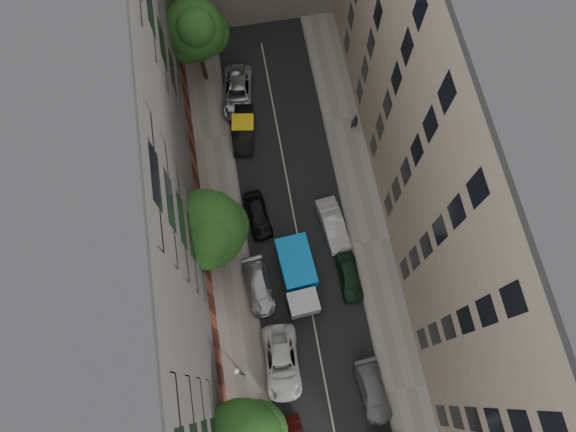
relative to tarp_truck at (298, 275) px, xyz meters
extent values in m
plane|color=#4C4C49|center=(0.60, 1.98, -1.45)|extent=(120.00, 120.00, 0.00)
cube|color=black|center=(0.60, 1.98, -1.44)|extent=(8.00, 44.00, 0.02)
cube|color=gray|center=(-4.90, 1.98, -1.37)|extent=(3.00, 44.00, 0.15)
cube|color=gray|center=(6.10, 1.98, -1.37)|extent=(3.00, 44.00, 0.15)
cube|color=#524F4D|center=(-10.40, 1.98, 8.55)|extent=(8.00, 44.00, 20.00)
cube|color=tan|center=(11.60, 1.98, 8.55)|extent=(8.00, 44.00, 20.00)
cube|color=black|center=(0.00, -0.10, -0.87)|extent=(2.63, 5.82, 0.32)
cube|color=#A2A3A6|center=(0.00, -2.10, 0.08)|extent=(2.22, 1.83, 1.79)
cube|color=#0D91FF|center=(0.00, 0.84, 0.23)|extent=(2.59, 3.95, 1.89)
cylinder|color=black|center=(-1.00, -2.10, -1.01)|extent=(0.29, 0.88, 0.88)
cylinder|color=black|center=(1.00, -2.10, -1.01)|extent=(0.29, 0.88, 0.88)
cylinder|color=black|center=(-1.00, 1.58, -1.01)|extent=(0.29, 0.88, 0.88)
cylinder|color=black|center=(1.00, 1.58, -1.01)|extent=(0.29, 0.88, 0.88)
imported|color=silver|center=(-2.20, -5.82, -0.71)|extent=(2.75, 5.46, 1.48)
imported|color=#B5B5BA|center=(-3.00, -0.22, -0.79)|extent=(2.18, 4.64, 1.31)
imported|color=black|center=(-2.20, 5.38, -0.76)|extent=(2.06, 4.21, 1.38)
imported|color=black|center=(-2.20, 12.98, -0.70)|extent=(2.29, 4.74, 1.50)
imported|color=#B9B8BE|center=(-2.20, 16.58, -0.70)|extent=(3.31, 5.73, 1.50)
imported|color=slate|center=(3.71, -8.82, -0.80)|extent=(2.14, 4.58, 1.29)
imported|color=black|center=(3.81, -0.62, -0.79)|extent=(1.57, 3.88, 1.32)
imported|color=silver|center=(3.40, 3.58, -0.70)|extent=(2.10, 4.67, 1.49)
sphere|color=#214C19|center=(-4.36, -9.81, 3.43)|extent=(3.82, 3.82, 3.82)
cylinder|color=#382619|center=(-5.80, 3.19, 0.03)|extent=(0.36, 0.36, 2.66)
cylinder|color=#382619|center=(-5.80, 3.19, 2.31)|extent=(0.24, 0.24, 1.90)
sphere|color=#214C19|center=(-5.80, 3.19, 4.17)|extent=(5.47, 5.47, 5.47)
sphere|color=#214C19|center=(-4.90, 3.59, 3.26)|extent=(4.10, 4.10, 4.10)
sphere|color=#214C19|center=(-6.50, 2.69, 3.64)|extent=(3.83, 3.83, 3.83)
sphere|color=#214C19|center=(-5.60, 2.39, 5.16)|extent=(3.55, 3.55, 3.55)
cylinder|color=#382619|center=(-4.70, 18.92, 0.20)|extent=(0.36, 0.36, 3.00)
cylinder|color=#382619|center=(-4.70, 18.92, 2.77)|extent=(0.24, 0.24, 2.14)
sphere|color=#214C19|center=(-4.70, 18.92, 4.87)|extent=(4.72, 4.72, 4.72)
sphere|color=#214C19|center=(-3.80, 19.32, 3.84)|extent=(3.54, 3.54, 3.54)
sphere|color=#214C19|center=(-5.40, 18.42, 4.27)|extent=(3.31, 3.31, 3.31)
sphere|color=#214C19|center=(-4.50, 18.12, 5.98)|extent=(3.07, 3.07, 3.07)
cylinder|color=#1C6226|center=(-4.90, -6.23, 2.10)|extent=(0.14, 0.14, 6.79)
sphere|color=silver|center=(-4.90, -6.23, 5.61)|extent=(0.36, 0.36, 0.36)
imported|color=black|center=(6.89, 11.97, -0.40)|extent=(0.73, 0.55, 1.80)
camera|label=1|loc=(-2.16, -8.17, 36.74)|focal=32.00mm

